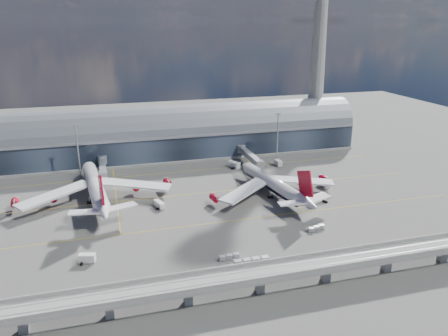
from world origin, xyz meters
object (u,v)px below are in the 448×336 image
object	(u,v)px
cargo_train_1	(251,261)
cargo_train_2	(316,228)
airliner_right	(274,185)
service_truck_5	(234,165)
floodlight_mast_right	(278,135)
service_truck_4	(278,163)
service_truck_2	(318,198)
service_truck_3	(325,184)
control_tower	(318,56)
airliner_left	(96,188)
service_truck_1	(87,258)
floodlight_mast_left	(78,150)
service_truck_0	(159,204)
cargo_train_0	(229,257)

from	to	relation	value
cargo_train_1	cargo_train_2	xyz separation A→B (m)	(29.72, 15.30, -0.21)
airliner_right	service_truck_5	size ratio (longest dim) A/B	8.61
floodlight_mast_right	service_truck_4	world-z (taller)	floodlight_mast_right
floodlight_mast_right	service_truck_5	size ratio (longest dim) A/B	3.72
service_truck_2	cargo_train_2	world-z (taller)	service_truck_2
service_truck_4	service_truck_3	bearing A→B (deg)	-78.48
service_truck_3	service_truck_5	xyz separation A→B (m)	(-31.12, 36.77, 0.31)
floodlight_mast_right	service_truck_5	bearing A→B (deg)	-166.45
control_tower	cargo_train_1	bearing A→B (deg)	-123.67
floodlight_mast_right	airliner_left	size ratio (longest dim) A/B	0.38
service_truck_4	airliner_left	bearing A→B (deg)	-168.48
service_truck_1	cargo_train_2	bearing A→B (deg)	-75.56
floodlight_mast_left	service_truck_2	bearing A→B (deg)	-31.34
service_truck_1	service_truck_5	world-z (taller)	service_truck_5
control_tower	cargo_train_1	xyz separation A→B (m)	(-82.58, -123.97, -50.63)
service_truck_0	cargo_train_2	distance (m)	61.93
floodlight_mast_left	service_truck_0	bearing A→B (deg)	-55.55
control_tower	service_truck_5	size ratio (longest dim) A/B	14.93
floodlight_mast_right	service_truck_3	xyz separation A→B (m)	(5.54, -42.93, -12.34)
floodlight_mast_right	airliner_left	world-z (taller)	floodlight_mast_right
floodlight_mast_right	service_truck_2	world-z (taller)	floodlight_mast_right
airliner_right	service_truck_1	size ratio (longest dim) A/B	11.05
airliner_left	service_truck_4	bearing A→B (deg)	8.31
service_truck_0	floodlight_mast_left	bearing A→B (deg)	107.49
service_truck_4	cargo_train_0	bearing A→B (deg)	-124.22
cargo_train_0	control_tower	bearing A→B (deg)	-32.84
cargo_train_0	cargo_train_1	distance (m)	7.33
service_truck_3	service_truck_5	world-z (taller)	service_truck_5
airliner_right	cargo_train_0	world-z (taller)	airliner_right
floodlight_mast_right	service_truck_3	bearing A→B (deg)	-82.65
service_truck_2	service_truck_3	distance (m)	18.32
service_truck_0	cargo_train_0	distance (m)	48.42
floodlight_mast_left	service_truck_0	world-z (taller)	floodlight_mast_left
control_tower	service_truck_2	distance (m)	107.07
cargo_train_2	service_truck_1	bearing A→B (deg)	105.01
service_truck_4	cargo_train_1	world-z (taller)	service_truck_4
floodlight_mast_left	service_truck_1	distance (m)	82.35
service_truck_4	service_truck_5	xyz separation A→B (m)	(-22.59, 3.16, 0.07)
control_tower	service_truck_3	xyz separation A→B (m)	(-29.46, -70.93, -50.35)
service_truck_3	service_truck_1	bearing A→B (deg)	-150.49
floodlight_mast_right	airliner_right	distance (m)	50.92
service_truck_3	service_truck_0	bearing A→B (deg)	-169.28
floodlight_mast_left	service_truck_1	xyz separation A→B (m)	(4.13, -81.34, -12.18)
cargo_train_1	cargo_train_2	world-z (taller)	cargo_train_1
cargo_train_0	service_truck_1	bearing A→B (deg)	80.47
airliner_right	cargo_train_0	xyz separation A→B (m)	(-33.09, -45.38, -4.10)
airliner_left	airliner_right	xyz separation A→B (m)	(72.67, -13.83, -0.97)
service_truck_4	service_truck_0	bearing A→B (deg)	-153.94
floodlight_mast_right	service_truck_0	xyz separation A→B (m)	(-68.81, -45.47, -12.30)
service_truck_2	service_truck_5	size ratio (longest dim) A/B	1.27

